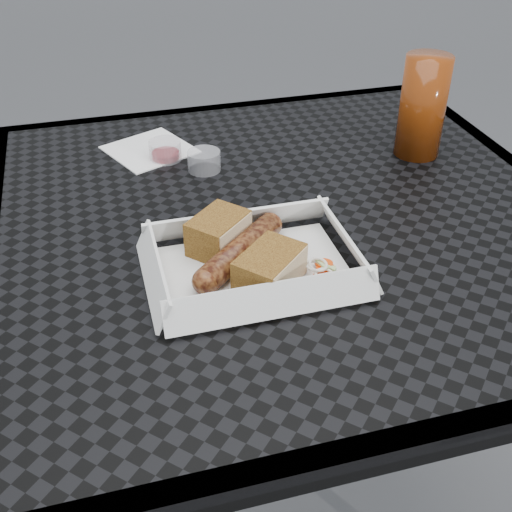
{
  "coord_description": "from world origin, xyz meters",
  "views": [
    {
      "loc": [
        -0.24,
        -0.71,
        1.2
      ],
      "look_at": [
        -0.08,
        -0.13,
        0.78
      ],
      "focal_mm": 45.0,
      "sensor_mm": 36.0,
      "label": 1
    }
  ],
  "objects_px": {
    "patio_table": "(285,258)",
    "food_tray": "(254,271)",
    "bratwurst": "(240,251)",
    "drink_glass": "(423,107)"
  },
  "relations": [
    {
      "from": "food_tray",
      "to": "bratwurst",
      "type": "distance_m",
      "value": 0.03
    },
    {
      "from": "food_tray",
      "to": "drink_glass",
      "type": "bearing_deg",
      "value": 35.58
    },
    {
      "from": "patio_table",
      "to": "bratwurst",
      "type": "distance_m",
      "value": 0.17
    },
    {
      "from": "bratwurst",
      "to": "food_tray",
      "type": "bearing_deg",
      "value": -56.04
    },
    {
      "from": "patio_table",
      "to": "food_tray",
      "type": "bearing_deg",
      "value": -123.34
    },
    {
      "from": "food_tray",
      "to": "bratwurst",
      "type": "relative_size",
      "value": 1.65
    },
    {
      "from": "drink_glass",
      "to": "patio_table",
      "type": "bearing_deg",
      "value": -154.92
    },
    {
      "from": "patio_table",
      "to": "food_tray",
      "type": "xyz_separation_m",
      "value": [
        -0.08,
        -0.12,
        0.08
      ]
    },
    {
      "from": "patio_table",
      "to": "food_tray",
      "type": "height_order",
      "value": "food_tray"
    },
    {
      "from": "bratwurst",
      "to": "drink_glass",
      "type": "height_order",
      "value": "drink_glass"
    }
  ]
}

